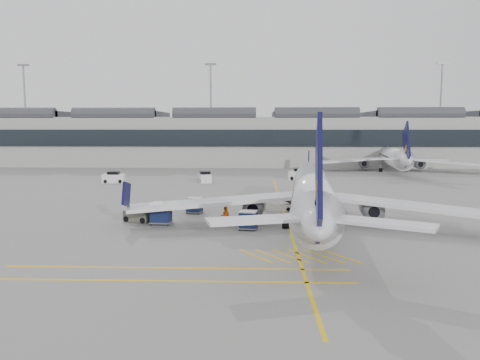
{
  "coord_description": "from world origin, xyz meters",
  "views": [
    {
      "loc": [
        7.06,
        -38.73,
        8.96
      ],
      "look_at": [
        5.56,
        4.53,
        4.0
      ],
      "focal_mm": 35.0,
      "sensor_mm": 36.0,
      "label": 1
    }
  ],
  "objects_px": {
    "ramp_agent_a": "(255,207)",
    "belt_loader": "(275,205)",
    "baggage_cart_a": "(248,220)",
    "ramp_agent_b": "(225,216)",
    "pushback_tug": "(139,215)",
    "airliner_main": "(313,194)"
  },
  "relations": [
    {
      "from": "baggage_cart_a",
      "to": "ramp_agent_b",
      "type": "height_order",
      "value": "ramp_agent_b"
    },
    {
      "from": "ramp_agent_b",
      "to": "pushback_tug",
      "type": "height_order",
      "value": "ramp_agent_b"
    },
    {
      "from": "airliner_main",
      "to": "belt_loader",
      "type": "relative_size",
      "value": 8.16
    },
    {
      "from": "belt_loader",
      "to": "ramp_agent_b",
      "type": "distance_m",
      "value": 9.53
    },
    {
      "from": "belt_loader",
      "to": "pushback_tug",
      "type": "distance_m",
      "value": 14.73
    },
    {
      "from": "baggage_cart_a",
      "to": "ramp_agent_b",
      "type": "distance_m",
      "value": 2.66
    },
    {
      "from": "ramp_agent_a",
      "to": "baggage_cart_a",
      "type": "bearing_deg",
      "value": -133.69
    },
    {
      "from": "baggage_cart_a",
      "to": "pushback_tug",
      "type": "relative_size",
      "value": 0.61
    },
    {
      "from": "ramp_agent_b",
      "to": "airliner_main",
      "type": "bearing_deg",
      "value": -176.71
    },
    {
      "from": "ramp_agent_b",
      "to": "pushback_tug",
      "type": "distance_m",
      "value": 8.48
    },
    {
      "from": "belt_loader",
      "to": "ramp_agent_a",
      "type": "distance_m",
      "value": 4.63
    },
    {
      "from": "airliner_main",
      "to": "belt_loader",
      "type": "bearing_deg",
      "value": 117.29
    },
    {
      "from": "ramp_agent_b",
      "to": "baggage_cart_a",
      "type": "bearing_deg",
      "value": 142.22
    },
    {
      "from": "belt_loader",
      "to": "ramp_agent_a",
      "type": "bearing_deg",
      "value": -114.42
    },
    {
      "from": "ramp_agent_b",
      "to": "pushback_tug",
      "type": "xyz_separation_m",
      "value": [
        -8.33,
        1.56,
        -0.25
      ]
    },
    {
      "from": "airliner_main",
      "to": "ramp_agent_a",
      "type": "distance_m",
      "value": 6.68
    },
    {
      "from": "belt_loader",
      "to": "ramp_agent_a",
      "type": "xyz_separation_m",
      "value": [
        -2.14,
        -4.08,
        0.47
      ]
    },
    {
      "from": "ramp_agent_a",
      "to": "airliner_main",
      "type": "bearing_deg",
      "value": -73.4
    },
    {
      "from": "ramp_agent_a",
      "to": "belt_loader",
      "type": "bearing_deg",
      "value": 24.3
    },
    {
      "from": "belt_loader",
      "to": "airliner_main",
      "type": "bearing_deg",
      "value": -65.09
    },
    {
      "from": "airliner_main",
      "to": "ramp_agent_b",
      "type": "height_order",
      "value": "airliner_main"
    },
    {
      "from": "baggage_cart_a",
      "to": "ramp_agent_b",
      "type": "bearing_deg",
      "value": 152.24
    }
  ]
}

